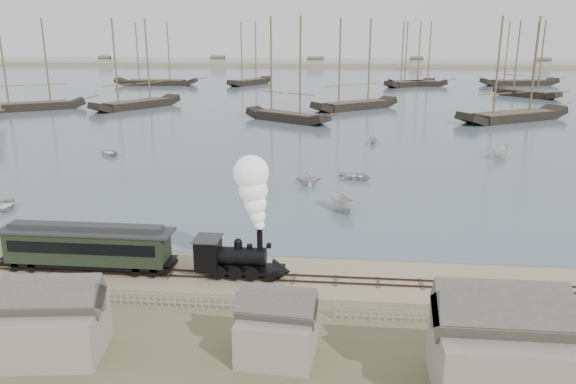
# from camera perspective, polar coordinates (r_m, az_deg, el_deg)

# --- Properties ---
(ground) EXTENTS (600.00, 600.00, 0.00)m
(ground) POSITION_cam_1_polar(r_m,az_deg,el_deg) (42.67, -1.87, -7.60)
(ground) COLOR tan
(ground) RESTS_ON ground
(harbor_water) EXTENTS (600.00, 336.00, 0.06)m
(harbor_water) POSITION_cam_1_polar(r_m,az_deg,el_deg) (209.49, 4.38, 11.33)
(harbor_water) COLOR #42515E
(harbor_water) RESTS_ON ground
(rail_track) EXTENTS (120.00, 1.80, 0.16)m
(rail_track) POSITION_cam_1_polar(r_m,az_deg,el_deg) (40.85, -2.25, -8.66)
(rail_track) COLOR #32231B
(rail_track) RESTS_ON ground
(picket_fence_west) EXTENTS (19.00, 0.10, 1.20)m
(picket_fence_west) POSITION_cam_1_polar(r_m,az_deg,el_deg) (37.93, -13.29, -11.23)
(picket_fence_west) COLOR gray
(picket_fence_west) RESTS_ON ground
(picket_fence_east) EXTENTS (15.00, 0.10, 1.20)m
(picket_fence_east) POSITION_cam_1_polar(r_m,az_deg,el_deg) (36.33, 16.90, -12.80)
(picket_fence_east) COLOR gray
(picket_fence_east) RESTS_ON ground
(shed_left) EXTENTS (5.00, 4.00, 4.10)m
(shed_left) POSITION_cam_1_polar(r_m,az_deg,el_deg) (34.48, -22.30, -15.03)
(shed_left) COLOR gray
(shed_left) RESTS_ON ground
(shed_mid) EXTENTS (4.00, 3.50, 3.60)m
(shed_mid) POSITION_cam_1_polar(r_m,az_deg,el_deg) (31.91, -1.12, -16.38)
(shed_mid) COLOR gray
(shed_mid) RESTS_ON ground
(far_spit) EXTENTS (500.00, 20.00, 1.80)m
(far_spit) POSITION_cam_1_polar(r_m,az_deg,el_deg) (289.29, 4.82, 12.60)
(far_spit) COLOR gray
(far_spit) RESTS_ON ground
(locomotive) EXTENTS (6.88, 2.57, 8.58)m
(locomotive) POSITION_cam_1_polar(r_m,az_deg,el_deg) (39.53, -3.88, -3.40)
(locomotive) COLOR black
(locomotive) RESTS_ON ground
(passenger_coach) EXTENTS (12.82, 2.47, 3.11)m
(passenger_coach) POSITION_cam_1_polar(r_m,az_deg,el_deg) (43.81, -19.70, -5.13)
(passenger_coach) COLOR black
(passenger_coach) RESTS_ON ground
(beached_dinghy) EXTENTS (4.77, 5.30, 0.90)m
(beached_dinghy) POSITION_cam_1_polar(r_m,az_deg,el_deg) (42.70, -5.41, -6.99)
(beached_dinghy) COLOR beige
(beached_dinghy) RESTS_ON ground
(rowboat_0) EXTENTS (4.48, 3.95, 0.77)m
(rowboat_0) POSITION_cam_1_polar(r_m,az_deg,el_deg) (62.56, -26.77, -1.17)
(rowboat_0) COLOR beige
(rowboat_0) RESTS_ON harbor_water
(rowboat_1) EXTENTS (2.78, 3.15, 1.55)m
(rowboat_1) POSITION_cam_1_polar(r_m,az_deg,el_deg) (64.42, 2.09, 1.40)
(rowboat_1) COLOR beige
(rowboat_1) RESTS_ON harbor_water
(rowboat_2) EXTENTS (4.27, 3.40, 1.57)m
(rowboat_2) POSITION_cam_1_polar(r_m,az_deg,el_deg) (55.36, 5.40, -1.11)
(rowboat_2) COLOR beige
(rowboat_2) RESTS_ON harbor_water
(rowboat_3) EXTENTS (4.17, 4.75, 0.82)m
(rowboat_3) POSITION_cam_1_polar(r_m,az_deg,el_deg) (67.38, 6.85, 1.63)
(rowboat_3) COLOR beige
(rowboat_3) RESTS_ON harbor_water
(rowboat_5) EXTENTS (4.10, 3.83, 1.58)m
(rowboat_5) POSITION_cam_1_polar(r_m,az_deg,el_deg) (83.55, 20.74, 3.78)
(rowboat_5) COLOR beige
(rowboat_5) RESTS_ON harbor_water
(rowboat_6) EXTENTS (4.42, 4.51, 0.76)m
(rowboat_6) POSITION_cam_1_polar(r_m,az_deg,el_deg) (84.22, -17.75, 3.87)
(rowboat_6) COLOR beige
(rowboat_6) RESTS_ON harbor_water
(rowboat_7) EXTENTS (2.91, 2.54, 1.48)m
(rowboat_7) POSITION_cam_1_polar(r_m,az_deg,el_deg) (89.39, 8.64, 5.36)
(rowboat_7) COLOR beige
(rowboat_7) RESTS_ON harbor_water
(schooner_0) EXTENTS (21.53, 16.22, 20.00)m
(schooner_0) POSITION_cam_1_polar(r_m,az_deg,el_deg) (138.44, -24.96, 11.68)
(schooner_0) COLOR black
(schooner_0) RESTS_ON harbor_water
(schooner_1) EXTENTS (16.62, 21.74, 20.00)m
(schooner_1) POSITION_cam_1_polar(r_m,az_deg,el_deg) (133.75, -15.42, 12.47)
(schooner_1) COLOR black
(schooner_1) RESTS_ON harbor_water
(schooner_2) EXTENTS (18.06, 13.94, 20.00)m
(schooner_2) POSITION_cam_1_polar(r_m,az_deg,el_deg) (109.73, -0.11, 12.36)
(schooner_2) COLOR black
(schooner_2) RESTS_ON harbor_water
(schooner_3) EXTENTS (20.37, 17.93, 20.00)m
(schooner_3) POSITION_cam_1_polar(r_m,az_deg,el_deg) (128.26, 6.95, 12.78)
(schooner_3) COLOR black
(schooner_3) RESTS_ON harbor_water
(schooner_4) EXTENTS (24.89, 18.83, 20.00)m
(schooner_4) POSITION_cam_1_polar(r_m,az_deg,el_deg) (119.09, 22.35, 11.49)
(schooner_4) COLOR black
(schooner_4) RESTS_ON harbor_water
(schooner_5) EXTENTS (15.25, 16.73, 20.00)m
(schooner_5) POSITION_cam_1_polar(r_m,az_deg,el_deg) (164.60, 23.38, 12.32)
(schooner_5) COLOR black
(schooner_5) RESTS_ON harbor_water
(schooner_6) EXTENTS (26.77, 7.79, 20.00)m
(schooner_6) POSITION_cam_1_polar(r_m,az_deg,el_deg) (190.75, -13.40, 13.51)
(schooner_6) COLOR black
(schooner_6) RESTS_ON harbor_water
(schooner_7) EXTENTS (13.17, 19.60, 20.00)m
(schooner_7) POSITION_cam_1_polar(r_m,az_deg,el_deg) (187.68, -3.94, 13.86)
(schooner_7) COLOR black
(schooner_7) RESTS_ON harbor_water
(schooner_8) EXTENTS (18.86, 4.86, 20.00)m
(schooner_8) POSITION_cam_1_polar(r_m,az_deg,el_deg) (187.38, 13.16, 13.49)
(schooner_8) COLOR black
(schooner_8) RESTS_ON harbor_water
(schooner_9) EXTENTS (25.80, 11.10, 20.00)m
(schooner_9) POSITION_cam_1_polar(r_m,az_deg,el_deg) (199.79, 22.72, 12.83)
(schooner_9) COLOR black
(schooner_9) RESTS_ON harbor_water
(schooner_10) EXTENTS (17.83, 16.47, 20.00)m
(schooner_10) POSITION_cam_1_polar(r_m,az_deg,el_deg) (185.64, 12.45, 13.51)
(schooner_10) COLOR black
(schooner_10) RESTS_ON harbor_water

